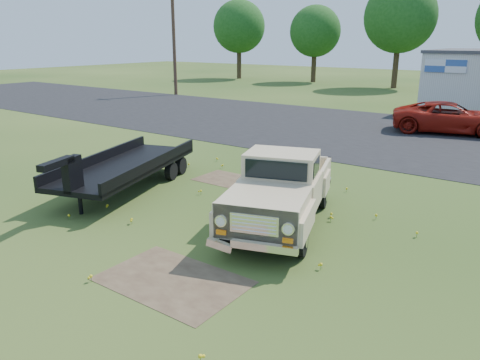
% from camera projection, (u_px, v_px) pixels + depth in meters
% --- Properties ---
extents(ground, '(140.00, 140.00, 0.00)m').
position_uv_depth(ground, '(209.00, 221.00, 12.92)').
color(ground, '#264215').
rests_on(ground, ground).
extents(asphalt_lot, '(90.00, 14.00, 0.02)m').
position_uv_depth(asphalt_lot, '(391.00, 135.00, 24.55)').
color(asphalt_lot, black).
rests_on(asphalt_lot, ground).
extents(dirt_patch_a, '(3.00, 2.00, 0.01)m').
position_uv_depth(dirt_patch_a, '(173.00, 281.00, 9.75)').
color(dirt_patch_a, '#493727').
rests_on(dirt_patch_a, ground).
extents(dirt_patch_b, '(2.20, 1.60, 0.01)m').
position_uv_depth(dirt_patch_b, '(228.00, 180.00, 16.76)').
color(dirt_patch_b, '#493727').
rests_on(dirt_patch_b, ground).
extents(utility_pole_west, '(1.60, 0.30, 9.00)m').
position_uv_depth(utility_pole_west, '(174.00, 42.00, 40.99)').
color(utility_pole_west, '#3F281D').
rests_on(utility_pole_west, ground).
extents(treeline_a, '(6.40, 6.40, 9.52)m').
position_uv_depth(treeline_a, '(239.00, 27.00, 57.83)').
color(treeline_a, '#3B2C1B').
rests_on(treeline_a, ground).
extents(treeline_b, '(5.76, 5.76, 8.57)m').
position_uv_depth(treeline_b, '(315.00, 31.00, 53.18)').
color(treeline_b, '#3B2C1B').
rests_on(treeline_b, ground).
extents(treeline_c, '(7.04, 7.04, 10.47)m').
position_uv_depth(treeline_c, '(400.00, 17.00, 46.04)').
color(treeline_c, '#3B2C1B').
rests_on(treeline_c, ground).
extents(vintage_pickup_truck, '(3.83, 6.01, 2.03)m').
position_uv_depth(vintage_pickup_truck, '(281.00, 189.00, 12.41)').
color(vintage_pickup_truck, tan).
rests_on(vintage_pickup_truck, ground).
extents(flatbed_trailer, '(4.10, 6.96, 1.80)m').
position_uv_depth(flatbed_trailer, '(126.00, 163.00, 15.50)').
color(flatbed_trailer, black).
rests_on(flatbed_trailer, ground).
extents(red_pickup, '(6.33, 4.15, 1.62)m').
position_uv_depth(red_pickup, '(450.00, 118.00, 24.87)').
color(red_pickup, maroon).
rests_on(red_pickup, ground).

